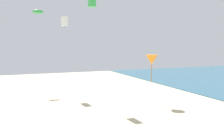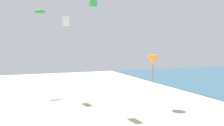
% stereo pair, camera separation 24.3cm
% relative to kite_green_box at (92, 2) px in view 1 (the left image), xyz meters
% --- Properties ---
extents(kite_green_box, '(0.83, 0.83, 1.30)m').
position_rel_kite_green_box_xyz_m(kite_green_box, '(0.00, 0.00, 0.00)').
color(kite_green_box, green).
extents(kite_orange_delta, '(1.48, 1.48, 3.37)m').
position_rel_kite_green_box_xyz_m(kite_orange_delta, '(6.31, -4.34, -7.34)').
color(kite_orange_delta, orange).
extents(kite_white_box, '(0.84, 0.84, 1.32)m').
position_rel_kite_green_box_xyz_m(kite_white_box, '(-2.41, 6.00, -2.04)').
color(kite_white_box, white).
extents(kite_green_parafoil, '(1.71, 0.48, 0.67)m').
position_rel_kite_green_box_xyz_m(kite_green_parafoil, '(-5.58, 11.47, -0.14)').
color(kite_green_parafoil, green).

